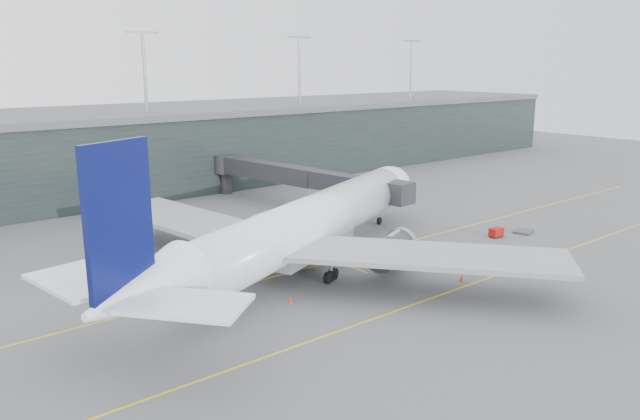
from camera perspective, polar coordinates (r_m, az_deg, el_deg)
ground at (r=77.59m, az=-3.43°, el=-4.69°), size 320.00×320.00×0.00m
taxiline_a at (r=74.55m, az=-1.61°, el=-5.42°), size 160.00×0.25×0.02m
taxiline_b at (r=63.48m, az=7.43°, el=-8.95°), size 160.00×0.25×0.02m
taxiline_lead_main at (r=96.26m, az=-8.07°, el=-1.22°), size 0.25×60.00×0.02m
terminal at (r=126.51m, az=-19.27°, el=5.15°), size 240.00×36.00×29.00m
main_aircraft at (r=74.16m, az=-1.08°, el=-1.36°), size 62.78×57.93×18.41m
jet_bridge at (r=107.80m, az=-3.55°, el=3.42°), size 10.02×47.99×7.32m
gse_cart at (r=91.14m, az=15.82°, el=-1.96°), size 2.02×1.35×1.33m
baggage_dolly at (r=94.89m, az=18.11°, el=-1.87°), size 3.43×3.03×0.29m
uld_a at (r=81.67m, az=-10.61°, el=-3.30°), size 2.17×1.87×1.75m
uld_b at (r=85.73m, az=-9.21°, el=-2.34°), size 2.61×2.28×2.05m
uld_c at (r=84.77m, az=-8.36°, el=-2.63°), size 1.87×1.52×1.65m
cone_nose at (r=97.82m, az=16.74°, el=-1.20°), size 0.51×0.51×0.80m
cone_wing_stbd at (r=72.18m, az=12.84°, el=-6.09°), size 0.48×0.48×0.77m
cone_wing_port at (r=91.32m, az=-2.67°, el=-1.66°), size 0.47×0.47×0.76m
cone_tail at (r=64.43m, az=-2.72°, el=-8.20°), size 0.42×0.42×0.67m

